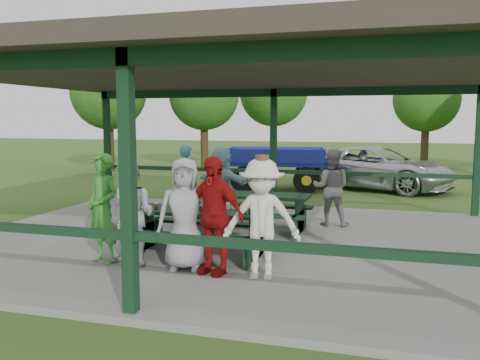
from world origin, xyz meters
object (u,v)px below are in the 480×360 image
(contestant_red, at_px, (213,215))
(contestant_white_fedora, at_px, (262,219))
(pickup_truck, at_px, (377,168))
(spectator_blue, at_px, (187,179))
(picnic_table_far, at_px, (242,207))
(contestant_grey_left, at_px, (131,214))
(contestant_grey_mid, at_px, (185,214))
(farm_trailer, at_px, (277,167))
(picnic_table_near, at_px, (198,226))
(spectator_lblue, at_px, (222,183))
(spectator_grey, at_px, (331,188))
(contestant_green, at_px, (103,208))

(contestant_red, distance_m, contestant_white_fedora, 0.73)
(pickup_truck, bearing_deg, spectator_blue, 169.38)
(picnic_table_far, height_order, contestant_grey_left, contestant_grey_left)
(contestant_grey_mid, bearing_deg, farm_trailer, 77.97)
(contestant_white_fedora, height_order, spectator_blue, contestant_white_fedora)
(picnic_table_near, distance_m, pickup_truck, 10.15)
(spectator_lblue, relative_size, spectator_blue, 1.00)
(picnic_table_near, bearing_deg, pickup_truck, 74.96)
(contestant_red, height_order, contestant_white_fedora, contestant_white_fedora)
(picnic_table_far, relative_size, spectator_blue, 1.63)
(picnic_table_far, bearing_deg, contestant_grey_mid, -91.46)
(picnic_table_far, height_order, contestant_grey_mid, contestant_grey_mid)
(picnic_table_far, xyz_separation_m, spectator_lblue, (-0.71, 0.86, 0.35))
(contestant_white_fedora, relative_size, pickup_truck, 0.34)
(picnic_table_far, xyz_separation_m, contestant_grey_mid, (-0.07, -2.85, 0.36))
(contestant_red, bearing_deg, spectator_grey, 87.77)
(spectator_grey, bearing_deg, picnic_table_far, 27.92)
(picnic_table_near, bearing_deg, contestant_grey_left, -129.24)
(contestant_grey_left, height_order, spectator_blue, spectator_blue)
(contestant_grey_left, relative_size, contestant_grey_mid, 0.95)
(contestant_green, height_order, spectator_lblue, contestant_green)
(contestant_grey_left, bearing_deg, picnic_table_far, 78.18)
(contestant_grey_left, xyz_separation_m, spectator_blue, (-0.82, 4.23, 0.03))
(contestant_green, bearing_deg, spectator_blue, 113.34)
(pickup_truck, bearing_deg, spectator_lblue, 177.83)
(spectator_grey, bearing_deg, spectator_blue, -8.19)
(contestant_grey_left, height_order, spectator_lblue, spectator_lblue)
(picnic_table_near, bearing_deg, farm_trailer, 93.71)
(contestant_white_fedora, bearing_deg, picnic_table_far, 101.25)
(contestant_green, bearing_deg, spectator_lblue, 98.08)
(spectator_grey, bearing_deg, contestant_green, 48.77)
(spectator_lblue, height_order, pickup_truck, spectator_lblue)
(contestant_green, xyz_separation_m, spectator_lblue, (0.72, 3.70, -0.03))
(contestant_grey_left, distance_m, spectator_grey, 4.65)
(contestant_green, xyz_separation_m, spectator_grey, (3.10, 3.81, -0.05))
(contestant_white_fedora, bearing_deg, contestant_green, 168.09)
(picnic_table_near, bearing_deg, spectator_blue, 115.04)
(contestant_grey_mid, distance_m, spectator_grey, 4.19)
(contestant_grey_left, xyz_separation_m, pickup_truck, (3.37, 10.70, -0.18))
(picnic_table_near, distance_m, picnic_table_far, 2.01)
(pickup_truck, bearing_deg, spectator_grey, -164.21)
(contestant_grey_left, relative_size, contestant_white_fedora, 0.91)
(picnic_table_far, height_order, contestant_red, contestant_red)
(contestant_green, bearing_deg, spectator_grey, 69.93)
(picnic_table_far, height_order, contestant_green, contestant_green)
(contestant_red, bearing_deg, spectator_blue, 132.65)
(spectator_lblue, bearing_deg, contestant_grey_left, 110.20)
(contestant_red, relative_size, pickup_truck, 0.33)
(picnic_table_near, bearing_deg, contestant_grey_mid, -82.08)
(contestant_grey_mid, xyz_separation_m, farm_trailer, (-0.69, 9.65, -0.19))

